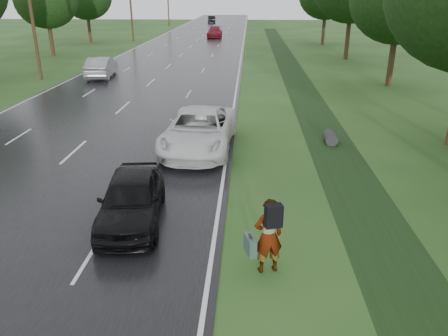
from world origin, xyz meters
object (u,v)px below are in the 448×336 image
object	(u,v)px
silver_sedan	(101,67)
white_pickup	(199,130)
dark_sedan	(132,198)
pedestrian	(268,235)

from	to	relation	value
silver_sedan	white_pickup	bearing A→B (deg)	114.16
dark_sedan	silver_sedan	world-z (taller)	silver_sedan
dark_sedan	silver_sedan	bearing A→B (deg)	103.28
pedestrian	silver_sedan	bearing A→B (deg)	-81.20
white_pickup	dark_sedan	size ratio (longest dim) A/B	1.40
white_pickup	dark_sedan	world-z (taller)	white_pickup
pedestrian	silver_sedan	size ratio (longest dim) A/B	0.40
white_pickup	dark_sedan	distance (m)	6.85
pedestrian	dark_sedan	distance (m)	4.64
pedestrian	white_pickup	xyz separation A→B (m)	(-2.68, 9.06, -0.13)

